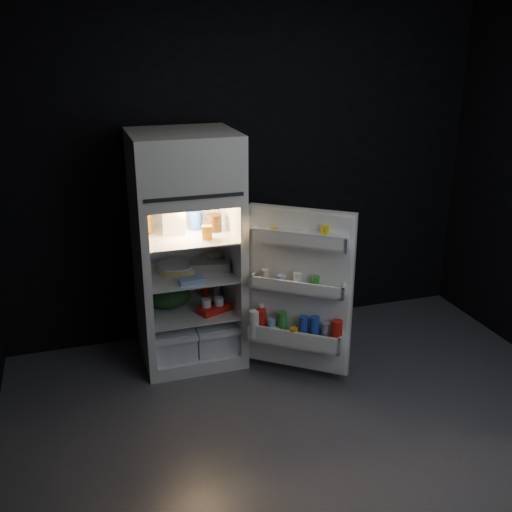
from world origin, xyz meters
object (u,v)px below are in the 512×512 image
object	(u,v)px
refrigerator	(186,241)
fridge_door	(298,295)
yogurt_tray	(214,308)
egg_carton	(210,267)
milk_jug	(174,218)

from	to	relation	value
refrigerator	fridge_door	distance (m)	0.95
fridge_door	refrigerator	bearing A→B (deg)	138.17
fridge_door	yogurt_tray	size ratio (longest dim) A/B	4.91
fridge_door	egg_carton	xyz separation A→B (m)	(-0.52, 0.53, 0.08)
refrigerator	milk_jug	world-z (taller)	refrigerator
refrigerator	yogurt_tray	world-z (taller)	refrigerator
fridge_door	egg_carton	world-z (taller)	fridge_door
refrigerator	egg_carton	size ratio (longest dim) A/B	5.80
milk_jug	yogurt_tray	distance (m)	0.76
yogurt_tray	fridge_door	bearing A→B (deg)	-62.20
milk_jug	yogurt_tray	world-z (taller)	milk_jug
refrigerator	fridge_door	xyz separation A→B (m)	(0.68, -0.60, -0.27)
fridge_door	egg_carton	bearing A→B (deg)	134.43
refrigerator	egg_carton	xyz separation A→B (m)	(0.16, -0.08, -0.19)
fridge_door	milk_jug	xyz separation A→B (m)	(-0.75, 0.62, 0.46)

